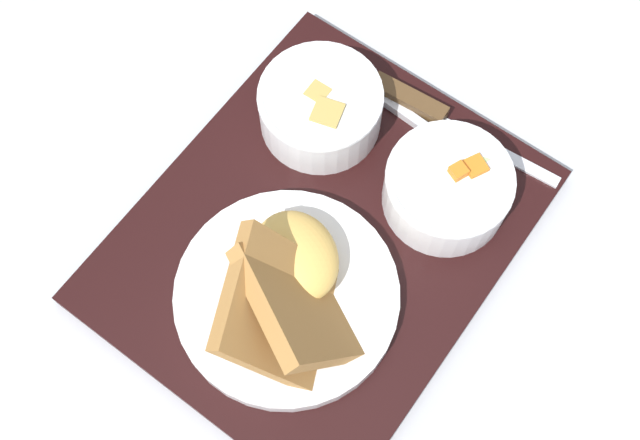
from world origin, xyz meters
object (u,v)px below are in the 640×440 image
(spoon, at_px, (429,130))
(plate_main, at_px, (289,291))
(bowl_soup, at_px, (320,106))
(knife, at_px, (422,108))
(bowl_salad, at_px, (448,187))

(spoon, bearing_deg, plate_main, -88.56)
(plate_main, relative_size, spoon, 1.23)
(bowl_soup, distance_m, knife, 0.10)
(bowl_soup, bearing_deg, bowl_salad, 83.62)
(plate_main, xyz_separation_m, knife, (-0.22, 0.01, -0.02))
(bowl_salad, height_order, bowl_soup, bowl_salad)
(plate_main, xyz_separation_m, spoon, (-0.21, 0.03, -0.02))
(bowl_salad, distance_m, spoon, 0.07)
(plate_main, relative_size, knife, 0.98)
(knife, relative_size, spoon, 1.26)
(plate_main, bearing_deg, bowl_soup, -158.56)
(bowl_soup, height_order, plate_main, plate_main)
(bowl_salad, height_order, spoon, bowl_salad)
(bowl_salad, xyz_separation_m, plate_main, (0.15, -0.07, -0.00))
(bowl_salad, bearing_deg, spoon, -142.17)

